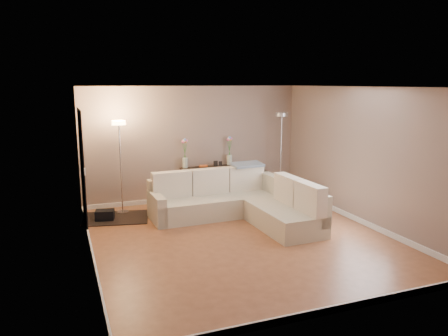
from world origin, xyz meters
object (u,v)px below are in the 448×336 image
object	(u,v)px
floor_lamp_lit	(120,148)
console_table	(205,181)
floor_lamp_unlit	(281,138)
sectional_sofa	(239,202)

from	to	relation	value
floor_lamp_lit	console_table	bearing A→B (deg)	10.87
floor_lamp_unlit	floor_lamp_lit	bearing A→B (deg)	179.97
console_table	floor_lamp_lit	size ratio (longest dim) A/B	0.66
sectional_sofa	floor_lamp_lit	world-z (taller)	floor_lamp_lit
sectional_sofa	floor_lamp_unlit	size ratio (longest dim) A/B	1.36
floor_lamp_lit	floor_lamp_unlit	world-z (taller)	floor_lamp_unlit
sectional_sofa	console_table	xyz separation A→B (m)	(-0.20, 1.60, 0.09)
console_table	floor_lamp_unlit	bearing A→B (deg)	-11.93
sectional_sofa	console_table	bearing A→B (deg)	97.02
sectional_sofa	floor_lamp_lit	bearing A→B (deg)	149.91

